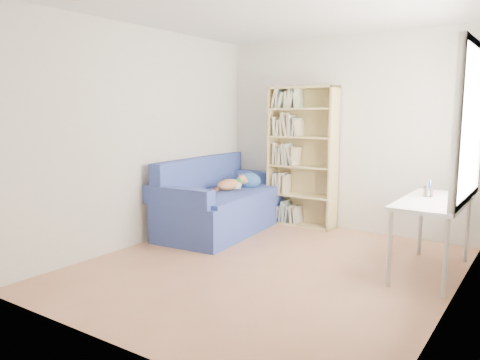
% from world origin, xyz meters
% --- Properties ---
extents(ground, '(4.00, 4.00, 0.00)m').
position_xyz_m(ground, '(0.00, 0.00, 0.00)').
color(ground, '#996245').
rests_on(ground, ground).
extents(room_shell, '(3.54, 4.04, 2.62)m').
position_xyz_m(room_shell, '(0.10, 0.03, 1.64)').
color(room_shell, silver).
rests_on(room_shell, ground).
extents(sofa, '(1.12, 2.07, 0.98)m').
position_xyz_m(sofa, '(-1.31, 0.97, 0.36)').
color(sofa, navy).
rests_on(sofa, ground).
extents(bookshelf, '(0.97, 0.30, 1.94)m').
position_xyz_m(bookshelf, '(-0.53, 1.83, 0.89)').
color(bookshelf, tan).
rests_on(bookshelf, ground).
extents(desk, '(0.58, 1.27, 0.75)m').
position_xyz_m(desk, '(1.44, 0.76, 0.68)').
color(desk, silver).
rests_on(desk, ground).
extents(pen_cup, '(0.09, 0.09, 0.17)m').
position_xyz_m(pen_cup, '(1.35, 0.91, 0.81)').
color(pen_cup, white).
rests_on(pen_cup, desk).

